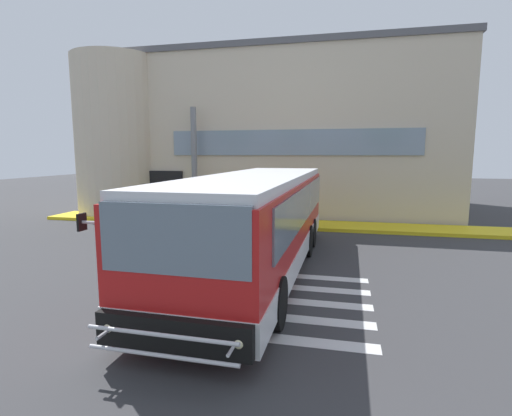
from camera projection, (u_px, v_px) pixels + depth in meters
name	position (u px, v px, depth m)	size (l,w,h in m)	color
ground_plane	(237.00, 250.00, 13.12)	(80.00, 90.00, 0.02)	#353538
bay_paint_stripes	(272.00, 299.00, 8.62)	(4.40, 3.96, 0.01)	silver
terminal_building	(276.00, 137.00, 23.82)	(19.69, 13.80, 8.59)	beige
boarding_curb	(265.00, 223.00, 17.74)	(21.89, 2.00, 0.15)	yellow
entry_support_column	(194.00, 163.00, 18.74)	(0.28, 0.28, 5.35)	slate
bus_main_foreground	(257.00, 225.00, 10.51)	(3.19, 10.85, 2.70)	red
passenger_near_column	(202.00, 201.00, 17.69)	(0.57, 0.44, 1.68)	#4C4233
passenger_by_doorway	(226.00, 201.00, 18.04)	(0.48, 0.41, 1.68)	#2D2D33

